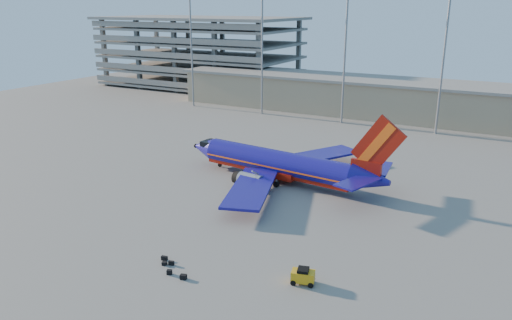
# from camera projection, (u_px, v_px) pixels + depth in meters

# --- Properties ---
(ground) EXTENTS (220.00, 220.00, 0.00)m
(ground) POSITION_uv_depth(u_px,v_px,m) (264.00, 192.00, 69.67)
(ground) COLOR slate
(ground) RESTS_ON ground
(terminal_building) EXTENTS (122.00, 16.00, 8.50)m
(terminal_building) POSITION_uv_depth(u_px,v_px,m) (424.00, 101.00, 112.30)
(terminal_building) COLOR #9E866D
(terminal_building) RESTS_ON ground
(parking_garage) EXTENTS (62.00, 32.00, 21.40)m
(parking_garage) POSITION_uv_depth(u_px,v_px,m) (200.00, 49.00, 156.58)
(parking_garage) COLOR slate
(parking_garage) RESTS_ON ground
(light_mast_row) EXTENTS (101.60, 1.60, 28.65)m
(light_mast_row) POSITION_uv_depth(u_px,v_px,m) (393.00, 43.00, 100.60)
(light_mast_row) COLOR gray
(light_mast_row) RESTS_ON ground
(aircraft_main) EXTENTS (35.15, 33.67, 11.91)m
(aircraft_main) POSITION_uv_depth(u_px,v_px,m) (282.00, 165.00, 73.45)
(aircraft_main) COLOR navy
(aircraft_main) RESTS_ON ground
(baggage_tug) EXTENTS (2.45, 1.84, 1.57)m
(baggage_tug) POSITION_uv_depth(u_px,v_px,m) (303.00, 276.00, 46.74)
(baggage_tug) COLOR gold
(baggage_tug) RESTS_ON ground
(luggage_pile) EXTENTS (4.67, 2.58, 0.48)m
(luggage_pile) POSITION_uv_depth(u_px,v_px,m) (172.00, 268.00, 49.36)
(luggage_pile) COLOR black
(luggage_pile) RESTS_ON ground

